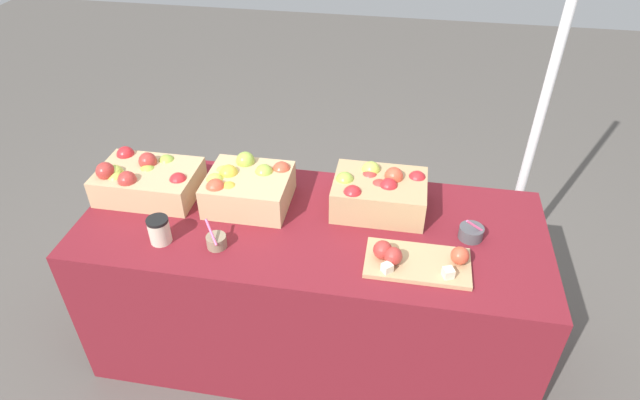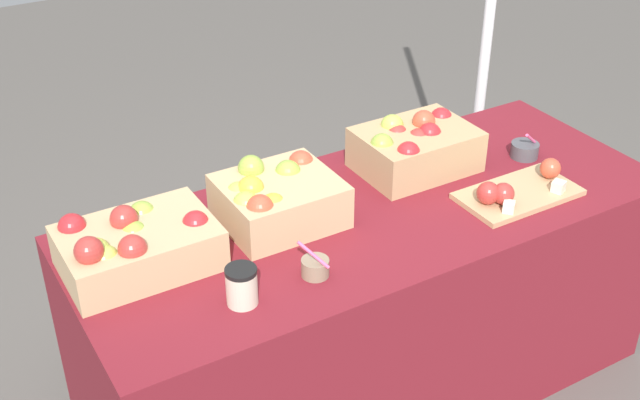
{
  "view_description": "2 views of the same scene",
  "coord_description": "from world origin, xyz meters",
  "px_view_note": "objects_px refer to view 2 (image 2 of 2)",
  "views": [
    {
      "loc": [
        0.33,
        -1.67,
        2.12
      ],
      "look_at": [
        0.03,
        0.05,
        0.82
      ],
      "focal_mm": 30.07,
      "sensor_mm": 36.0,
      "label": 1
    },
    {
      "loc": [
        -1.25,
        -1.78,
        2.1
      ],
      "look_at": [
        -0.18,
        0.03,
        0.81
      ],
      "focal_mm": 46.18,
      "sensor_mm": 36.0,
      "label": 2
    }
  ],
  "objects_px": {
    "sample_bowl_near": "(525,150)",
    "apple_crate_right": "(415,147)",
    "apple_crate_left": "(135,245)",
    "apple_crate_middle": "(276,198)",
    "sample_bowl_mid": "(315,267)",
    "cutting_board_front": "(517,191)",
    "tent_pole": "(489,21)",
    "coffee_cup": "(242,286)"
  },
  "relations": [
    {
      "from": "apple_crate_right",
      "to": "coffee_cup",
      "type": "height_order",
      "value": "apple_crate_right"
    },
    {
      "from": "apple_crate_left",
      "to": "apple_crate_right",
      "type": "distance_m",
      "value": 1.0
    },
    {
      "from": "apple_crate_left",
      "to": "apple_crate_middle",
      "type": "height_order",
      "value": "apple_crate_middle"
    },
    {
      "from": "apple_crate_left",
      "to": "cutting_board_front",
      "type": "distance_m",
      "value": 1.19
    },
    {
      "from": "sample_bowl_near",
      "to": "apple_crate_middle",
      "type": "bearing_deg",
      "value": 175.38
    },
    {
      "from": "tent_pole",
      "to": "coffee_cup",
      "type": "bearing_deg",
      "value": -151.97
    },
    {
      "from": "apple_crate_left",
      "to": "apple_crate_right",
      "type": "relative_size",
      "value": 1.1
    },
    {
      "from": "cutting_board_front",
      "to": "tent_pole",
      "type": "relative_size",
      "value": 0.19
    },
    {
      "from": "coffee_cup",
      "to": "apple_crate_right",
      "type": "bearing_deg",
      "value": 23.72
    },
    {
      "from": "apple_crate_left",
      "to": "coffee_cup",
      "type": "bearing_deg",
      "value": -58.08
    },
    {
      "from": "sample_bowl_near",
      "to": "tent_pole",
      "type": "relative_size",
      "value": 0.05
    },
    {
      "from": "sample_bowl_mid",
      "to": "coffee_cup",
      "type": "xyz_separation_m",
      "value": [
        -0.23,
        -0.01,
        0.03
      ]
    },
    {
      "from": "apple_crate_right",
      "to": "tent_pole",
      "type": "distance_m",
      "value": 0.81
    },
    {
      "from": "apple_crate_middle",
      "to": "cutting_board_front",
      "type": "relative_size",
      "value": 0.88
    },
    {
      "from": "sample_bowl_near",
      "to": "tent_pole",
      "type": "bearing_deg",
      "value": 63.03
    },
    {
      "from": "apple_crate_middle",
      "to": "tent_pole",
      "type": "height_order",
      "value": "tent_pole"
    },
    {
      "from": "sample_bowl_near",
      "to": "apple_crate_right",
      "type": "bearing_deg",
      "value": 161.0
    },
    {
      "from": "sample_bowl_near",
      "to": "coffee_cup",
      "type": "distance_m",
      "value": 1.22
    },
    {
      "from": "apple_crate_left",
      "to": "sample_bowl_mid",
      "type": "distance_m",
      "value": 0.5
    },
    {
      "from": "apple_crate_left",
      "to": "sample_bowl_near",
      "type": "bearing_deg",
      "value": -2.61
    },
    {
      "from": "apple_crate_left",
      "to": "coffee_cup",
      "type": "distance_m",
      "value": 0.34
    },
    {
      "from": "apple_crate_left",
      "to": "apple_crate_middle",
      "type": "relative_size",
      "value": 1.23
    },
    {
      "from": "cutting_board_front",
      "to": "tent_pole",
      "type": "bearing_deg",
      "value": 56.54
    },
    {
      "from": "apple_crate_middle",
      "to": "sample_bowl_mid",
      "type": "relative_size",
      "value": 2.98
    },
    {
      "from": "apple_crate_right",
      "to": "sample_bowl_mid",
      "type": "distance_m",
      "value": 0.69
    },
    {
      "from": "apple_crate_middle",
      "to": "sample_bowl_mid",
      "type": "height_order",
      "value": "apple_crate_middle"
    },
    {
      "from": "cutting_board_front",
      "to": "coffee_cup",
      "type": "bearing_deg",
      "value": -178.04
    },
    {
      "from": "cutting_board_front",
      "to": "apple_crate_left",
      "type": "bearing_deg",
      "value": 167.48
    },
    {
      "from": "tent_pole",
      "to": "apple_crate_middle",
      "type": "bearing_deg",
      "value": -158.32
    },
    {
      "from": "coffee_cup",
      "to": "tent_pole",
      "type": "distance_m",
      "value": 1.69
    },
    {
      "from": "apple_crate_right",
      "to": "sample_bowl_mid",
      "type": "height_order",
      "value": "apple_crate_right"
    },
    {
      "from": "apple_crate_middle",
      "to": "sample_bowl_near",
      "type": "relative_size",
      "value": 3.19
    },
    {
      "from": "apple_crate_right",
      "to": "sample_bowl_mid",
      "type": "relative_size",
      "value": 3.32
    },
    {
      "from": "apple_crate_middle",
      "to": "apple_crate_right",
      "type": "relative_size",
      "value": 0.9
    },
    {
      "from": "apple_crate_right",
      "to": "sample_bowl_near",
      "type": "distance_m",
      "value": 0.4
    },
    {
      "from": "tent_pole",
      "to": "sample_bowl_mid",
      "type": "bearing_deg",
      "value": -148.1
    },
    {
      "from": "sample_bowl_near",
      "to": "tent_pole",
      "type": "xyz_separation_m",
      "value": [
        0.28,
        0.56,
        0.24
      ]
    },
    {
      "from": "sample_bowl_near",
      "to": "sample_bowl_mid",
      "type": "relative_size",
      "value": 0.93
    },
    {
      "from": "sample_bowl_near",
      "to": "sample_bowl_mid",
      "type": "xyz_separation_m",
      "value": [
        -0.97,
        -0.22,
        0.0
      ]
    },
    {
      "from": "apple_crate_left",
      "to": "sample_bowl_mid",
      "type": "xyz_separation_m",
      "value": [
        0.41,
        -0.28,
        -0.05
      ]
    },
    {
      "from": "apple_crate_left",
      "to": "apple_crate_right",
      "type": "xyz_separation_m",
      "value": [
        1.0,
        0.07,
        0.01
      ]
    },
    {
      "from": "apple_crate_middle",
      "to": "cutting_board_front",
      "type": "bearing_deg",
      "value": -20.66
    }
  ]
}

